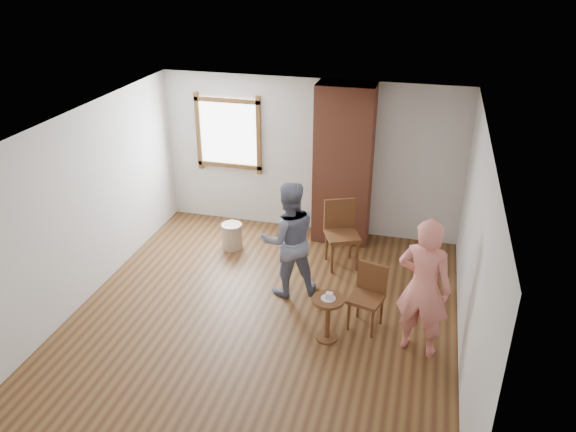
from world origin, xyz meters
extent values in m
plane|color=brown|center=(0.00, 0.00, 0.00)|extent=(5.50, 5.50, 0.00)
cube|color=silver|center=(0.00, 2.75, 1.30)|extent=(5.00, 0.04, 2.60)
cube|color=silver|center=(-2.50, 0.00, 1.30)|extent=(0.04, 5.50, 2.60)
cube|color=silver|center=(2.50, 0.00, 1.30)|extent=(0.04, 5.50, 2.60)
cube|color=white|center=(0.00, 0.00, 2.60)|extent=(5.00, 5.50, 0.04)
cube|color=brown|center=(-1.40, 2.71, 1.60)|extent=(1.14, 0.06, 1.34)
cube|color=white|center=(-1.40, 2.73, 1.60)|extent=(1.00, 0.02, 1.20)
cube|color=#984F36|center=(0.60, 2.50, 1.30)|extent=(0.90, 0.50, 2.60)
cylinder|color=tan|center=(-1.04, 1.72, 0.21)|extent=(0.34, 0.34, 0.42)
cylinder|color=black|center=(-0.12, 2.40, 0.08)|extent=(0.21, 0.21, 0.16)
cube|color=brown|center=(0.77, 1.62, 0.51)|extent=(0.63, 0.63, 0.06)
cylinder|color=brown|center=(0.67, 1.37, 0.26)|extent=(0.05, 0.05, 0.51)
cylinder|color=brown|center=(1.02, 1.52, 0.26)|extent=(0.05, 0.05, 0.51)
cylinder|color=brown|center=(0.51, 1.72, 0.26)|extent=(0.05, 0.05, 0.51)
cylinder|color=brown|center=(0.87, 1.87, 0.26)|extent=(0.05, 0.05, 0.51)
cube|color=brown|center=(0.68, 1.82, 0.77)|extent=(0.46, 0.23, 0.51)
cube|color=brown|center=(1.32, 0.17, 0.43)|extent=(0.49, 0.49, 0.05)
cylinder|color=brown|center=(1.13, 0.05, 0.21)|extent=(0.04, 0.04, 0.43)
cylinder|color=brown|center=(1.44, -0.03, 0.21)|extent=(0.04, 0.04, 0.43)
cylinder|color=brown|center=(1.21, 0.36, 0.21)|extent=(0.04, 0.04, 0.43)
cylinder|color=brown|center=(1.52, 0.28, 0.21)|extent=(0.04, 0.04, 0.43)
cube|color=brown|center=(1.37, 0.34, 0.64)|extent=(0.40, 0.14, 0.43)
cylinder|color=brown|center=(0.90, -0.19, 0.58)|extent=(0.40, 0.40, 0.04)
cylinder|color=brown|center=(0.90, -0.19, 0.29)|extent=(0.06, 0.06, 0.54)
cylinder|color=brown|center=(0.90, -0.19, 0.01)|extent=(0.28, 0.28, 0.03)
cylinder|color=white|center=(0.90, -0.19, 0.60)|extent=(0.18, 0.18, 0.01)
cube|color=silver|center=(0.91, -0.19, 0.64)|extent=(0.08, 0.07, 0.06)
imported|color=#131C36|center=(0.16, 0.71, 0.84)|extent=(1.01, 0.93, 1.68)
imported|color=#F6887B|center=(2.00, -0.12, 0.89)|extent=(0.73, 0.57, 1.78)
camera|label=1|loc=(1.86, -5.81, 4.48)|focal=35.00mm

